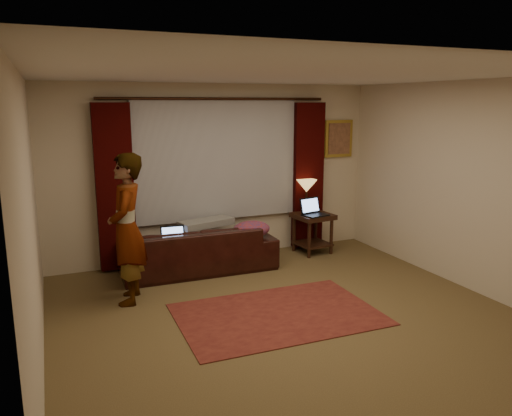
{
  "coord_description": "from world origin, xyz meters",
  "views": [
    {
      "loc": [
        -2.33,
        -4.57,
        2.32
      ],
      "look_at": [
        0.1,
        1.2,
        1.0
      ],
      "focal_mm": 35.0,
      "sensor_mm": 36.0,
      "label": 1
    }
  ],
  "objects_px": {
    "end_table": "(313,233)",
    "laptop_table": "(316,207)",
    "sofa": "(198,241)",
    "person": "(127,229)",
    "tiffany_lamp": "(306,196)",
    "laptop_sofa": "(174,237)"
  },
  "relations": [
    {
      "from": "end_table",
      "to": "tiffany_lamp",
      "type": "height_order",
      "value": "tiffany_lamp"
    },
    {
      "from": "laptop_table",
      "to": "laptop_sofa",
      "type": "bearing_deg",
      "value": 169.51
    },
    {
      "from": "end_table",
      "to": "person",
      "type": "relative_size",
      "value": 0.35
    },
    {
      "from": "sofa",
      "to": "laptop_table",
      "type": "distance_m",
      "value": 1.9
    },
    {
      "from": "laptop_sofa",
      "to": "tiffany_lamp",
      "type": "xyz_separation_m",
      "value": [
        2.22,
        0.37,
        0.33
      ]
    },
    {
      "from": "tiffany_lamp",
      "to": "person",
      "type": "distance_m",
      "value": 3.1
    },
    {
      "from": "sofa",
      "to": "laptop_sofa",
      "type": "relative_size",
      "value": 6.06
    },
    {
      "from": "tiffany_lamp",
      "to": "laptop_sofa",
      "type": "bearing_deg",
      "value": -170.54
    },
    {
      "from": "sofa",
      "to": "laptop_table",
      "type": "height_order",
      "value": "laptop_table"
    },
    {
      "from": "laptop_sofa",
      "to": "person",
      "type": "relative_size",
      "value": 0.2
    },
    {
      "from": "sofa",
      "to": "tiffany_lamp",
      "type": "xyz_separation_m",
      "value": [
        1.86,
        0.28,
        0.45
      ]
    },
    {
      "from": "tiffany_lamp",
      "to": "end_table",
      "type": "bearing_deg",
      "value": -73.2
    },
    {
      "from": "sofa",
      "to": "person",
      "type": "bearing_deg",
      "value": 36.5
    },
    {
      "from": "person",
      "to": "tiffany_lamp",
      "type": "bearing_deg",
      "value": 123.88
    },
    {
      "from": "sofa",
      "to": "tiffany_lamp",
      "type": "relative_size",
      "value": 4.15
    },
    {
      "from": "sofa",
      "to": "end_table",
      "type": "height_order",
      "value": "sofa"
    },
    {
      "from": "tiffany_lamp",
      "to": "person",
      "type": "height_order",
      "value": "person"
    },
    {
      "from": "end_table",
      "to": "laptop_table",
      "type": "xyz_separation_m",
      "value": [
        -0.03,
        -0.13,
        0.45
      ]
    },
    {
      "from": "sofa",
      "to": "tiffany_lamp",
      "type": "distance_m",
      "value": 1.94
    },
    {
      "from": "laptop_sofa",
      "to": "laptop_table",
      "type": "distance_m",
      "value": 2.25
    },
    {
      "from": "laptop_table",
      "to": "person",
      "type": "bearing_deg",
      "value": -178.36
    },
    {
      "from": "tiffany_lamp",
      "to": "laptop_table",
      "type": "height_order",
      "value": "tiffany_lamp"
    }
  ]
}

